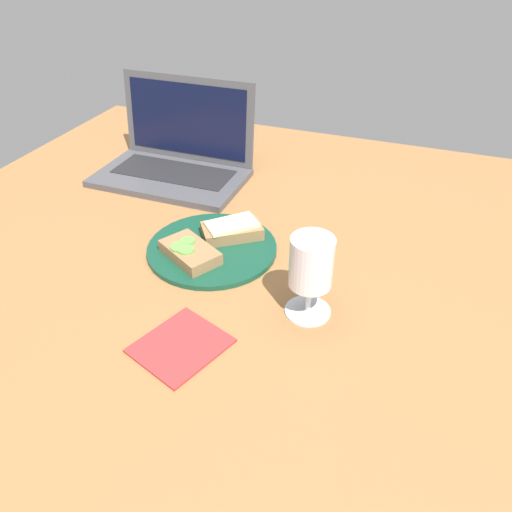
# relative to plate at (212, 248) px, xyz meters

# --- Properties ---
(wooden_table) EXTENTS (1.40, 1.40, 0.03)m
(wooden_table) POSITION_rel_plate_xyz_m (0.04, -0.03, -0.02)
(wooden_table) COLOR #9E6B3D
(wooden_table) RESTS_ON ground
(plate) EXTENTS (0.25, 0.25, 0.01)m
(plate) POSITION_rel_plate_xyz_m (0.00, 0.00, 0.00)
(plate) COLOR #144733
(plate) RESTS_ON wooden_table
(sandwich_with_cucumber) EXTENTS (0.13, 0.12, 0.03)m
(sandwich_with_cucumber) POSITION_rel_plate_xyz_m (-0.02, -0.05, 0.02)
(sandwich_with_cucumber) COLOR #937047
(sandwich_with_cucumber) RESTS_ON plate
(sandwich_with_cheese) EXTENTS (0.13, 0.12, 0.03)m
(sandwich_with_cheese) POSITION_rel_plate_xyz_m (0.02, 0.05, 0.02)
(sandwich_with_cheese) COLOR #937047
(sandwich_with_cheese) RESTS_ON plate
(wine_glass) EXTENTS (0.08, 0.08, 0.14)m
(wine_glass) POSITION_rel_plate_xyz_m (0.22, -0.11, 0.09)
(wine_glass) COLOR white
(wine_glass) RESTS_ON wooden_table
(laptop) EXTENTS (0.35, 0.23, 0.22)m
(laptop) POSITION_rel_plate_xyz_m (-0.22, 0.28, 0.04)
(laptop) COLOR #4C4C51
(laptop) RESTS_ON wooden_table
(napkin) EXTENTS (0.15, 0.16, 0.00)m
(napkin) POSITION_rel_plate_xyz_m (0.06, -0.25, -0.00)
(napkin) COLOR #B23333
(napkin) RESTS_ON wooden_table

